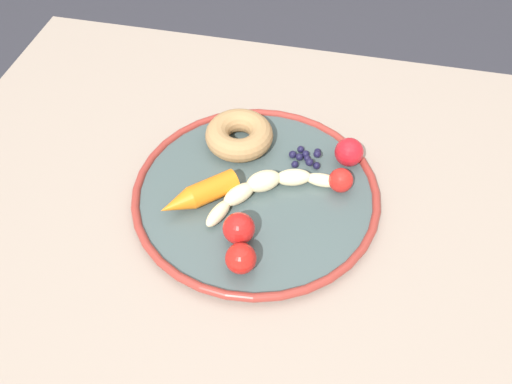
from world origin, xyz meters
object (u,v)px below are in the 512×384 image
Objects in this scene: banana at (267,187)px; carrot_orange at (199,195)px; blueberry_pile at (306,157)px; tomato_near at (349,152)px; tomato_extra at (239,228)px; tomato_mid at (341,180)px; dining_table at (261,245)px; plate at (256,193)px; donut at (239,135)px; tomato_far at (238,258)px.

carrot_orange reaches higher than banana.
blueberry_pile is 0.06m from tomato_near.
tomato_mid is at bearing -135.88° from tomato_extra.
dining_table is at bearing 50.00° from banana.
blueberry_pile is at bearing -120.12° from banana.
donut reaches higher than plate.
tomato_extra is at bearing 44.12° from tomato_mid.
plate is 0.10m from donut.
tomato_extra reaches higher than tomato_mid.
tomato_near reaches higher than plate.
blueberry_pile is at bearing -111.63° from tomato_extra.
banana reaches higher than plate.
dining_table is 2.89× the size of plate.
carrot_orange is 2.64× the size of tomato_far.
dining_table is 0.18m from donut.
blueberry_pile is at bearing -121.25° from dining_table.
carrot_orange is at bearing 19.57° from dining_table.
tomato_near is 1.22× the size of tomato_mid.
tomato_mid reaches higher than plate.
donut is 0.23m from tomato_far.
banana is at bearing -94.72° from tomato_far.
tomato_extra is (0.12, 0.12, 0.00)m from tomato_mid.
dining_table is at bearing -91.68° from tomato_far.
donut is at bearing -60.59° from dining_table.
tomato_near is 1.07× the size of tomato_far.
plate is 3.35× the size of carrot_orange.
blueberry_pile is at bearing -139.73° from carrot_orange.
tomato_extra is at bearing 145.13° from carrot_orange.
carrot_orange is 0.12m from tomato_far.
tomato_extra reaches higher than banana.
carrot_orange is 1.02× the size of donut.
plate is at bearing 15.67° from tomato_mid.
banana reaches higher than blueberry_pile.
plate is 0.09m from tomato_extra.
tomato_mid is at bearing -159.95° from dining_table.
carrot_orange is 0.20m from tomato_mid.
tomato_far is (0.05, 0.21, 0.01)m from blueberry_pile.
plate is at bearing 116.92° from donut.
blueberry_pile is 0.21m from tomato_far.
carrot_orange reaches higher than blueberry_pile.
carrot_orange is at bearing 40.27° from blueberry_pile.
tomato_far is at bearing 55.45° from tomato_mid.
tomato_extra reaches higher than carrot_orange.
blueberry_pile is 1.16× the size of tomato_extra.
tomato_extra reaches higher than blueberry_pile.
tomato_near reaches higher than tomato_mid.
tomato_extra reaches higher than donut.
tomato_mid is at bearing 160.09° from donut.
banana is at bearing 124.94° from donut.
tomato_mid is at bearing -164.33° from plate.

